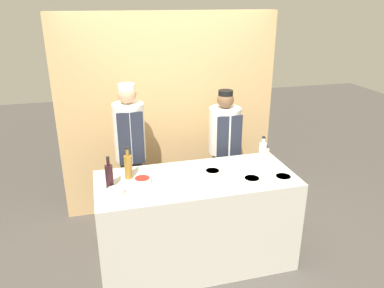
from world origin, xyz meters
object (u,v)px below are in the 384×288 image
Objects in this scene: sauce_bowl_white at (213,173)px; cup_cream at (265,153)px; bottle_wine at (109,176)px; sauce_bowl_red at (142,180)px; bottle_clear at (263,151)px; sauce_bowl_brown at (283,178)px; cutting_board at (178,177)px; sauce_bowl_green at (116,191)px; sauce_bowl_purple at (252,180)px; chef_right at (224,152)px; bottle_vinegar at (128,166)px; chef_left at (131,155)px.

sauce_bowl_white is 0.75m from cup_cream.
bottle_wine is at bearing 179.59° from sauce_bowl_white.
bottle_clear is (1.28, 0.19, 0.08)m from sauce_bowl_red.
sauce_bowl_brown reaches higher than cutting_board.
sauce_bowl_green is 0.61m from cutting_board.
cutting_board is (0.59, 0.16, -0.02)m from sauce_bowl_green.
sauce_bowl_purple is 0.99m from chef_right.
sauce_bowl_white is at bearing -160.86° from bottle_clear.
cutting_board is at bearing 1.50° from sauce_bowl_red.
chef_right is (0.38, 0.74, -0.13)m from sauce_bowl_white.
cutting_board is at bearing 162.27° from sauce_bowl_brown.
sauce_bowl_white is at bearing -5.56° from cutting_board.
sauce_bowl_white is 0.33m from cutting_board.
sauce_bowl_brown is 0.57m from cup_cream.
sauce_bowl_green is 0.92× the size of sauce_bowl_red.
cup_cream is 0.56m from chef_right.
bottle_vinegar is (-1.08, 0.39, 0.09)m from sauce_bowl_purple.
sauce_bowl_purple is at bearing -10.84° from bottle_wine.
cutting_board is 0.64m from bottle_wine.
chef_right is at bearing 113.63° from bottle_clear.
chef_right is (1.30, 0.87, -0.12)m from sauce_bowl_green.
bottle_clear is at bearing 12.52° from sauce_bowl_green.
chef_right is (-0.22, 1.01, -0.12)m from sauce_bowl_brown.
bottle_vinegar is (-0.44, 0.13, 0.11)m from cutting_board.
chef_left is 1.08m from chef_right.
bottle_wine is (-0.96, 0.01, 0.09)m from sauce_bowl_white.
bottle_vinegar reaches higher than cutting_board.
sauce_bowl_green reaches higher than cutting_board.
sauce_bowl_purple is 1.05× the size of sauce_bowl_white.
bottle_vinegar reaches higher than sauce_bowl_red.
cup_cream is at bearing -55.40° from chef_right.
chef_right is at bearing 28.92° from bottle_wine.
sauce_bowl_green is 0.33m from bottle_vinegar.
chef_left reaches higher than bottle_vinegar.
sauce_bowl_red is (0.25, 0.15, 0.00)m from sauce_bowl_green.
chef_left is at bearing 135.58° from sauce_bowl_purple.
sauce_bowl_white is (-0.30, 0.23, 0.00)m from sauce_bowl_purple.
sauce_bowl_brown is 0.54× the size of bottle_vinegar.
sauce_bowl_purple is 0.98× the size of sauce_bowl_brown.
sauce_bowl_white is 0.84m from chef_right.
bottle_clear is at bearing 10.83° from cutting_board.
sauce_bowl_brown is 1.97× the size of cup_cream.
sauce_bowl_purple is 0.98× the size of sauce_bowl_red.
sauce_bowl_red is 1.29m from bottle_clear.
chef_right reaches higher than bottle_vinegar.
cup_cream is at bearing 54.10° from sauce_bowl_purple.
cutting_board is 1.31× the size of bottle_clear.
bottle_clear is 3.11× the size of cup_cream.
bottle_wine is 0.24m from bottle_vinegar.
bottle_wine is at bearing -151.08° from chef_right.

